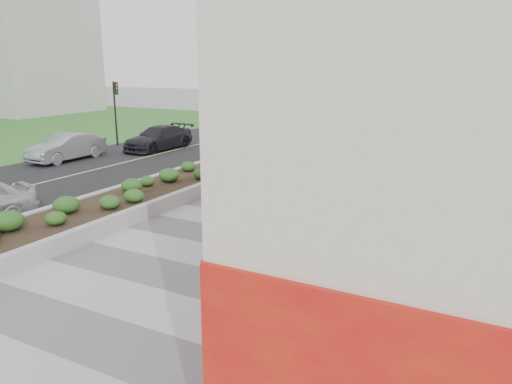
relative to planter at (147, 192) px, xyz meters
The scene contains 11 objects.
ground 8.91m from the planter, 51.84° to the right, with size 160.00×160.00×0.00m, color gray.
walkway 6.81m from the planter, 36.03° to the right, with size 8.00×36.00×0.01m, color #A8A8AD.
planter is the anchor object (origin of this frame).
street 6.51m from the planter, behind, with size 10.00×40.00×0.00m, color black.
traffic_signal_near 10.90m from the planter, 99.35° to the left, with size 0.33×0.28×4.20m.
traffic_signal_far 15.00m from the planter, 137.54° to the left, with size 0.33×0.28×4.20m.
distant_bldg_north_l 48.95m from the planter, 89.40° to the left, with size 16.00×12.00×20.00m, color #ADAAA3.
manhole_cover 7.22m from the planter, 33.69° to the right, with size 0.44×0.44×0.01m, color #595654.
skateboarder 5.76m from the planter, 26.54° to the left, with size 0.49×0.75×1.41m.
car_silver 10.85m from the planter, 154.27° to the left, with size 1.61×4.60×1.52m, color #9A9DA1.
car_dark 12.54m from the planter, 126.84° to the left, with size 2.07×5.10×1.48m, color black.
Camera 1 is at (7.30, -7.77, 5.39)m, focal length 35.00 mm.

